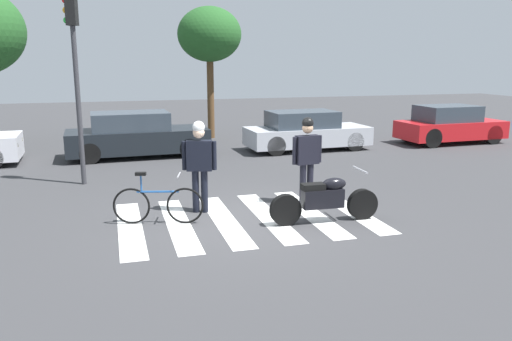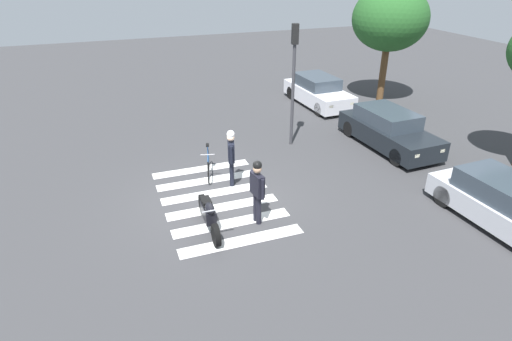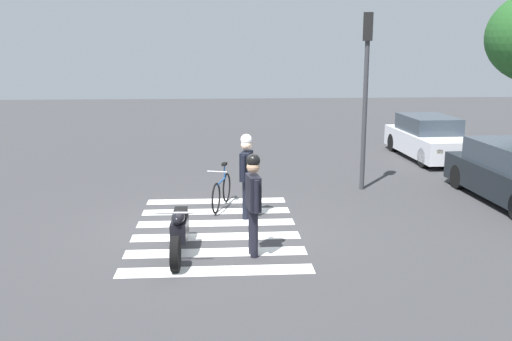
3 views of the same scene
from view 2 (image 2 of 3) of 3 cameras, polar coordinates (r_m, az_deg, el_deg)
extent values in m
plane|color=#38383A|center=(13.16, -4.98, -3.91)|extent=(60.00, 60.00, 0.00)
cylinder|color=black|center=(11.07, -5.36, -8.59)|extent=(0.61, 0.16, 0.61)
cylinder|color=black|center=(12.38, -7.11, -4.53)|extent=(0.61, 0.16, 0.61)
cube|color=black|center=(11.66, -6.39, -5.58)|extent=(0.81, 0.30, 0.36)
ellipsoid|color=black|center=(11.33, -6.20, -5.02)|extent=(0.49, 0.25, 0.24)
cube|color=black|center=(11.70, -6.67, -4.09)|extent=(0.45, 0.25, 0.12)
cylinder|color=#A5A5AD|center=(10.75, -5.62, -5.31)|extent=(0.05, 0.62, 0.04)
torus|color=black|center=(14.02, -6.36, -0.28)|extent=(0.70, 0.21, 0.71)
torus|color=black|center=(14.94, -6.38, 1.48)|extent=(0.70, 0.21, 0.71)
cylinder|color=#1E4C8C|center=(14.36, -6.42, 1.63)|extent=(0.78, 0.23, 0.04)
cylinder|color=#1E4C8C|center=(14.57, -6.46, 2.74)|extent=(0.04, 0.04, 0.34)
cube|color=black|center=(14.49, -6.50, 3.39)|extent=(0.22, 0.15, 0.06)
cylinder|color=#99999E|center=(13.85, -6.48, 2.12)|extent=(0.14, 0.45, 0.03)
cylinder|color=black|center=(13.86, -3.27, -0.09)|extent=(0.14, 0.14, 0.88)
cylinder|color=black|center=(13.70, -3.24, -0.43)|extent=(0.14, 0.14, 0.88)
cube|color=black|center=(13.46, -3.34, 2.58)|extent=(0.55, 0.32, 0.62)
sphere|color=beige|center=(13.28, -3.39, 4.42)|extent=(0.24, 0.24, 0.24)
cylinder|color=black|center=(13.74, -3.39, 3.09)|extent=(0.09, 0.09, 0.59)
cylinder|color=black|center=(13.18, -3.28, 2.04)|extent=(0.09, 0.09, 0.59)
sphere|color=white|center=(13.24, -3.40, 4.86)|extent=(0.25, 0.25, 0.25)
cylinder|color=black|center=(11.78, 0.37, -5.28)|extent=(0.14, 0.14, 0.88)
cylinder|color=black|center=(11.91, -0.04, -4.87)|extent=(0.14, 0.14, 0.88)
cube|color=black|center=(11.47, 0.17, -1.89)|extent=(0.53, 0.27, 0.62)
sphere|color=tan|center=(11.25, 0.17, 0.21)|extent=(0.24, 0.24, 0.24)
cylinder|color=black|center=(11.23, 0.91, -2.55)|extent=(0.09, 0.09, 0.59)
cylinder|color=black|center=(11.71, -0.54, -1.25)|extent=(0.09, 0.09, 0.59)
sphere|color=black|center=(11.20, 0.17, 0.71)|extent=(0.25, 0.25, 0.25)
cube|color=silver|center=(15.08, -7.29, 0.21)|extent=(0.45, 3.37, 0.01)
cube|color=silver|center=(14.30, -6.44, -1.30)|extent=(0.45, 3.37, 0.01)
cube|color=silver|center=(13.53, -5.50, -2.98)|extent=(0.45, 3.37, 0.01)
cube|color=silver|center=(12.78, -4.44, -4.86)|extent=(0.45, 3.37, 0.01)
cube|color=silver|center=(12.05, -3.24, -6.98)|extent=(0.45, 3.37, 0.01)
cube|color=silver|center=(11.35, -1.87, -9.35)|extent=(0.45, 3.37, 0.01)
cylinder|color=black|center=(21.01, 12.05, 8.49)|extent=(0.64, 0.24, 0.63)
cylinder|color=black|center=(20.23, 8.46, 8.08)|extent=(0.64, 0.24, 0.63)
cylinder|color=black|center=(23.36, 8.09, 10.64)|extent=(0.64, 0.24, 0.63)
cylinder|color=black|center=(22.66, 4.73, 10.31)|extent=(0.64, 0.24, 0.63)
cube|color=silver|center=(21.73, 8.30, 9.98)|extent=(4.35, 1.89, 0.70)
cube|color=#333D47|center=(21.74, 8.12, 11.71)|extent=(2.37, 1.60, 0.54)
cube|color=#F2EDCC|center=(20.30, 12.66, 8.72)|extent=(0.09, 0.20, 0.12)
cube|color=#F2EDCC|center=(19.71, 9.98, 8.43)|extent=(0.09, 0.20, 0.12)
cylinder|color=black|center=(16.86, 22.30, 2.46)|extent=(0.64, 0.24, 0.64)
cylinder|color=black|center=(15.89, 18.35, 1.68)|extent=(0.64, 0.24, 0.64)
cylinder|color=black|center=(18.92, 16.19, 5.99)|extent=(0.64, 0.24, 0.64)
cylinder|color=black|center=(18.06, 12.39, 5.45)|extent=(0.64, 0.24, 0.64)
cube|color=black|center=(17.32, 17.28, 4.66)|extent=(4.49, 1.89, 0.71)
cube|color=#333D47|center=(17.26, 17.11, 6.87)|extent=(2.44, 1.61, 0.56)
cube|color=#F2EDCC|center=(16.19, 23.55, 2.46)|extent=(0.09, 0.20, 0.12)
cube|color=#F2EDCC|center=(15.45, 20.63, 1.87)|extent=(0.09, 0.20, 0.12)
cylinder|color=black|center=(14.83, 27.75, -1.99)|extent=(0.65, 0.24, 0.64)
cylinder|color=black|center=(13.83, 23.83, -3.15)|extent=(0.65, 0.24, 0.64)
cube|color=#B7BAC1|center=(13.50, 30.30, -4.63)|extent=(4.28, 1.81, 0.61)
cube|color=#333D47|center=(13.35, 30.19, -2.06)|extent=(2.33, 1.54, 0.56)
cylinder|color=#38383D|center=(16.40, 4.91, 9.79)|extent=(0.12, 0.12, 3.87)
cube|color=black|center=(15.89, 5.25, 17.69)|extent=(0.30, 0.30, 0.70)
sphere|color=red|center=(15.98, 5.21, 18.58)|extent=(0.16, 0.16, 0.16)
sphere|color=orange|center=(16.01, 5.17, 17.77)|extent=(0.16, 0.16, 0.16)
sphere|color=green|center=(16.05, 5.14, 16.96)|extent=(0.16, 0.16, 0.16)
cylinder|color=brown|center=(22.98, 16.55, 12.20)|extent=(0.34, 0.34, 2.67)
ellipsoid|color=#235623|center=(22.51, 17.47, 18.80)|extent=(3.60, 3.60, 3.06)
camera|label=1|loc=(15.41, -44.91, 5.47)|focal=35.91mm
camera|label=3|loc=(4.15, 58.66, -34.77)|focal=40.45mm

